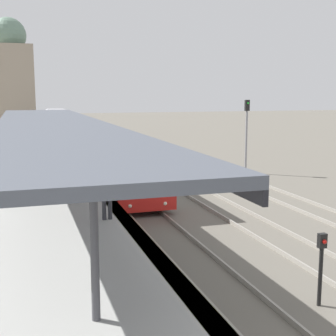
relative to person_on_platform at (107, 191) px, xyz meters
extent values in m
cube|color=#4C515B|center=(-1.46, 3.83, 2.00)|extent=(4.00, 26.82, 0.20)
cube|color=black|center=(0.50, 3.83, 1.78)|extent=(0.08, 26.82, 0.24)
cylinder|color=#47474C|center=(-1.46, -6.89, 0.46)|extent=(0.16, 0.16, 2.89)
cylinder|color=#47474C|center=(-1.46, 3.83, 0.46)|extent=(0.16, 0.16, 2.89)
cylinder|color=#47474C|center=(-1.46, 14.56, 0.46)|extent=(0.16, 0.16, 2.89)
cylinder|color=#2D2D33|center=(-0.10, 0.04, -0.56)|extent=(0.14, 0.14, 0.85)
cylinder|color=#2D2D33|center=(0.10, 0.04, -0.56)|extent=(0.14, 0.14, 0.85)
cube|color=maroon|center=(0.00, 0.04, 0.16)|extent=(0.40, 0.22, 0.60)
sphere|color=tan|center=(0.00, 0.04, 0.57)|extent=(0.22, 0.22, 0.22)
cube|color=#334C8E|center=(0.00, -0.16, 0.18)|extent=(0.30, 0.18, 0.40)
cube|color=red|center=(2.30, 3.67, -0.41)|extent=(2.54, 0.70, 2.61)
cube|color=black|center=(2.30, 3.34, -0.04)|extent=(1.98, 0.04, 0.83)
sphere|color=#EFEACC|center=(1.54, 3.33, -1.41)|extent=(0.16, 0.16, 0.16)
sphere|color=#EFEACC|center=(3.06, 3.33, -1.41)|extent=(0.16, 0.16, 0.16)
cube|color=silver|center=(2.30, 12.50, -0.41)|extent=(2.54, 16.96, 2.61)
cube|color=gray|center=(2.30, 12.50, 0.96)|extent=(2.23, 16.62, 0.12)
cube|color=black|center=(2.30, 12.50, -0.12)|extent=(2.56, 15.60, 0.68)
cylinder|color=black|center=(1.22, 6.99, -1.63)|extent=(0.12, 0.70, 0.70)
cylinder|color=black|center=(3.38, 6.99, -1.63)|extent=(0.12, 0.70, 0.70)
cylinder|color=black|center=(1.22, 18.01, -1.63)|extent=(0.12, 0.70, 0.70)
cylinder|color=black|center=(3.38, 18.01, -1.63)|extent=(0.12, 0.70, 0.70)
cube|color=silver|center=(2.30, 29.81, -0.41)|extent=(2.54, 16.96, 2.61)
cube|color=gray|center=(2.30, 29.81, 0.96)|extent=(2.23, 16.62, 0.12)
cube|color=black|center=(2.30, 29.81, -0.12)|extent=(2.56, 15.60, 0.68)
cylinder|color=black|center=(1.22, 24.29, -1.63)|extent=(0.12, 0.70, 0.70)
cylinder|color=black|center=(3.38, 24.29, -1.63)|extent=(0.12, 0.70, 0.70)
cylinder|color=black|center=(1.22, 35.32, -1.63)|extent=(0.12, 0.70, 0.70)
cylinder|color=black|center=(3.38, 35.32, -1.63)|extent=(0.12, 0.70, 0.70)
cube|color=silver|center=(2.30, 47.11, -0.41)|extent=(2.54, 16.96, 2.61)
cube|color=gray|center=(2.30, 47.11, 0.96)|extent=(2.23, 16.62, 0.12)
cube|color=black|center=(2.30, 47.11, -0.12)|extent=(2.56, 15.60, 0.68)
cylinder|color=black|center=(1.22, 41.60, -1.63)|extent=(0.12, 0.70, 0.70)
cylinder|color=black|center=(3.38, 41.60, -1.63)|extent=(0.12, 0.70, 0.70)
cylinder|color=black|center=(1.22, 52.62, -1.63)|extent=(0.12, 0.70, 0.70)
cylinder|color=black|center=(3.38, 52.62, -1.63)|extent=(0.12, 0.70, 0.70)
cylinder|color=black|center=(4.18, -5.87, -1.24)|extent=(0.10, 0.10, 1.48)
cube|color=black|center=(4.18, -5.87, -0.32)|extent=(0.20, 0.14, 0.36)
sphere|color=red|center=(4.18, -5.96, -0.32)|extent=(0.11, 0.11, 0.11)
cylinder|color=gray|center=(11.33, 12.19, 0.40)|extent=(0.14, 0.14, 4.76)
cube|color=black|center=(11.33, 12.19, 2.43)|extent=(0.28, 0.20, 0.70)
sphere|color=green|center=(11.33, 12.07, 2.57)|extent=(0.14, 0.14, 0.14)
cube|color=gray|center=(-3.33, 35.82, 3.00)|extent=(4.59, 4.59, 9.96)
sphere|color=slate|center=(-3.33, 35.82, 8.95)|extent=(3.53, 3.53, 3.53)
camera|label=1|loc=(-2.66, -15.10, 3.20)|focal=50.00mm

